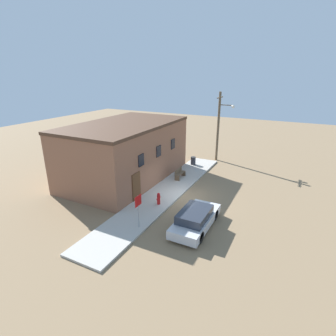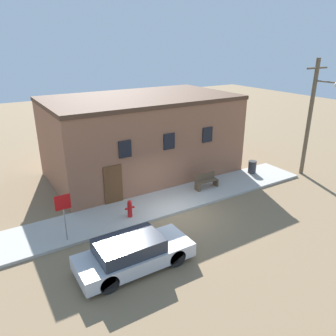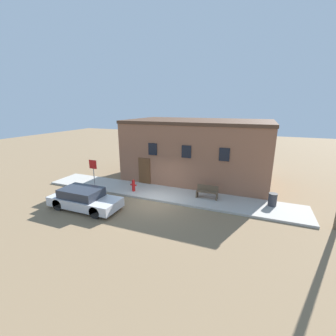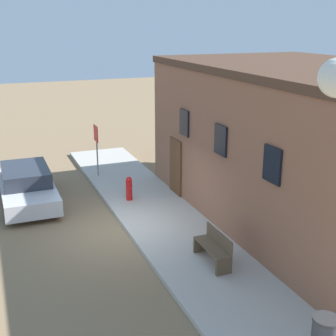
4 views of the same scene
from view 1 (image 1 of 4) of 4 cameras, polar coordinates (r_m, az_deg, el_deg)
name	(u,v)px [view 1 (image 1 of 4)]	position (r m, az deg, el deg)	size (l,w,h in m)	color
ground_plane	(181,196)	(20.43, 2.89, -6.19)	(80.00, 80.00, 0.00)	#846B4C
sidewalk	(166,192)	(20.93, -0.48, -5.30)	(18.67, 2.69, 0.13)	#B2ADA3
brick_building	(126,151)	(23.40, -9.18, 3.60)	(11.54, 6.70, 5.02)	#8E5B42
fire_hydrant	(159,198)	(18.82, -2.07, -6.65)	(0.48, 0.23, 0.87)	red
stop_sign	(138,205)	(15.75, -6.49, -8.09)	(0.66, 0.06, 2.12)	gray
bench	(180,174)	(23.42, 2.56, -1.21)	(1.42, 0.44, 0.86)	brown
trash_bin	(193,161)	(27.03, 5.50, 1.60)	(0.53, 0.53, 0.80)	#333338
utility_pole	(219,125)	(28.42, 11.09, 9.27)	(1.80, 1.70, 7.26)	brown
parked_car	(195,219)	(16.36, 6.00, -10.92)	(4.45, 1.81, 1.28)	black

